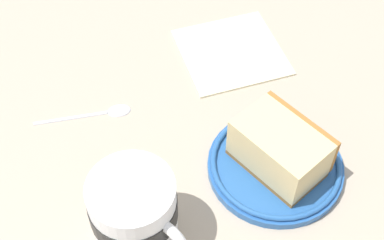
# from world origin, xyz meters

# --- Properties ---
(ground_plane) EXTENTS (1.41, 1.41, 0.04)m
(ground_plane) POSITION_xyz_m (0.00, 0.00, -0.02)
(ground_plane) COLOR tan
(small_plate) EXTENTS (0.16, 0.16, 0.02)m
(small_plate) POSITION_xyz_m (-0.06, -0.03, 0.01)
(small_plate) COLOR #26599E
(small_plate) RESTS_ON ground_plane
(cake_slice) EXTENTS (0.10, 0.07, 0.06)m
(cake_slice) POSITION_xyz_m (-0.06, -0.04, 0.04)
(cake_slice) COLOR #9E662D
(cake_slice) RESTS_ON small_plate
(tea_mug) EXTENTS (0.11, 0.09, 0.09)m
(tea_mug) POSITION_xyz_m (-0.01, 0.14, 0.05)
(tea_mug) COLOR white
(tea_mug) RESTS_ON ground_plane
(teaspoon) EXTENTS (0.07, 0.11, 0.01)m
(teaspoon) POSITION_xyz_m (0.15, 0.06, 0.00)
(teaspoon) COLOR silver
(teaspoon) RESTS_ON ground_plane
(folded_napkin) EXTENTS (0.18, 0.18, 0.01)m
(folded_napkin) POSITION_xyz_m (0.11, -0.13, 0.00)
(folded_napkin) COLOR beige
(folded_napkin) RESTS_ON ground_plane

